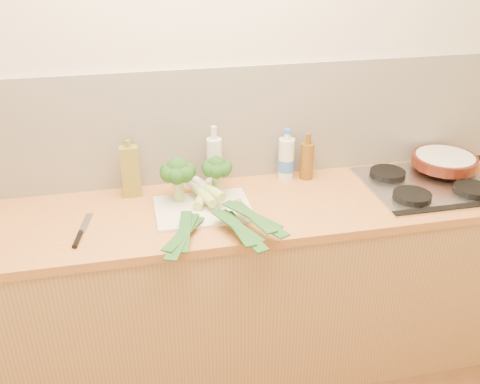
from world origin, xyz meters
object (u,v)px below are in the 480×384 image
Objects in this scene: chefs_knife at (80,235)px; skillet at (445,161)px; gas_hob at (429,184)px; chopping_board at (203,209)px.

skillet is at bearing 17.82° from chefs_knife.
chefs_knife is 1.74m from skillet.
skillet is (1.73, 0.23, 0.06)m from chefs_knife.
skillet is (0.15, 0.12, 0.05)m from gas_hob.
gas_hob is at bearing 14.12° from chefs_knife.
skillet reaches higher than gas_hob.
chopping_board is 1.23m from skillet.
chopping_board is 0.52m from chefs_knife.
skillet reaches higher than chefs_knife.
chopping_board is 1.50× the size of chefs_knife.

